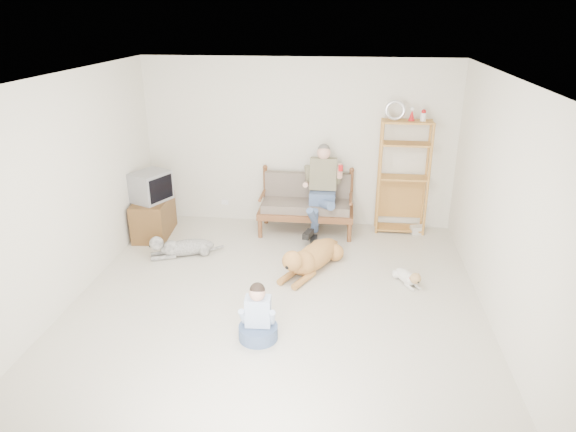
# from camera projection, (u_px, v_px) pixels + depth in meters

# --- Properties ---
(floor) EXTENTS (5.50, 5.50, 0.00)m
(floor) POSITION_uv_depth(u_px,v_px,m) (275.00, 307.00, 6.22)
(floor) COLOR silver
(floor) RESTS_ON ground
(ceiling) EXTENTS (5.50, 5.50, 0.00)m
(ceiling) POSITION_uv_depth(u_px,v_px,m) (273.00, 79.00, 5.22)
(ceiling) COLOR silver
(ceiling) RESTS_ON ground
(wall_back) EXTENTS (5.00, 0.00, 5.00)m
(wall_back) POSITION_uv_depth(u_px,v_px,m) (298.00, 144.00, 8.26)
(wall_back) COLOR beige
(wall_back) RESTS_ON ground
(wall_front) EXTENTS (5.00, 0.00, 5.00)m
(wall_front) POSITION_uv_depth(u_px,v_px,m) (212.00, 356.00, 3.19)
(wall_front) COLOR beige
(wall_front) RESTS_ON ground
(wall_left) EXTENTS (0.00, 5.50, 5.50)m
(wall_left) POSITION_uv_depth(u_px,v_px,m) (63.00, 194.00, 5.99)
(wall_left) COLOR beige
(wall_left) RESTS_ON ground
(wall_right) EXTENTS (0.00, 5.50, 5.50)m
(wall_right) POSITION_uv_depth(u_px,v_px,m) (507.00, 212.00, 5.45)
(wall_right) COLOR beige
(wall_right) RESTS_ON ground
(loveseat) EXTENTS (1.50, 0.70, 0.95)m
(loveseat) POSITION_uv_depth(u_px,v_px,m) (307.00, 202.00, 8.23)
(loveseat) COLOR brown
(loveseat) RESTS_ON ground
(man) EXTENTS (0.55, 0.79, 1.28)m
(man) POSITION_uv_depth(u_px,v_px,m) (320.00, 197.00, 7.93)
(man) COLOR #495C85
(man) RESTS_ON loveseat
(etagere) EXTENTS (0.80, 0.35, 2.11)m
(etagere) POSITION_uv_depth(u_px,v_px,m) (403.00, 176.00, 8.05)
(etagere) COLOR #B8833A
(etagere) RESTS_ON ground
(book_stack) EXTENTS (0.22, 0.18, 0.13)m
(book_stack) POSITION_uv_depth(u_px,v_px,m) (417.00, 230.00, 8.26)
(book_stack) COLOR white
(book_stack) RESTS_ON ground
(tv_stand) EXTENTS (0.57, 0.94, 0.60)m
(tv_stand) POSITION_uv_depth(u_px,v_px,m) (153.00, 217.00, 8.14)
(tv_stand) COLOR brown
(tv_stand) RESTS_ON ground
(crt_tv) EXTENTS (0.63, 0.68, 0.45)m
(crt_tv) POSITION_uv_depth(u_px,v_px,m) (151.00, 186.00, 7.89)
(crt_tv) COLOR gray
(crt_tv) RESTS_ON tv_stand
(wall_outlet) EXTENTS (0.12, 0.02, 0.08)m
(wall_outlet) POSITION_uv_depth(u_px,v_px,m) (225.00, 202.00, 8.77)
(wall_outlet) COLOR white
(wall_outlet) RESTS_ON ground
(golden_retriever) EXTENTS (0.83, 1.45, 0.47)m
(golden_retriever) POSITION_uv_depth(u_px,v_px,m) (311.00, 258.00, 7.04)
(golden_retriever) COLOR #BA7740
(golden_retriever) RESTS_ON ground
(shaggy_dog) EXTENTS (1.06, 0.54, 0.34)m
(shaggy_dog) POSITION_uv_depth(u_px,v_px,m) (180.00, 247.00, 7.49)
(shaggy_dog) COLOR silver
(shaggy_dog) RESTS_ON ground
(terrier) EXTENTS (0.36, 0.55, 0.23)m
(terrier) POSITION_uv_depth(u_px,v_px,m) (408.00, 277.00, 6.72)
(terrier) COLOR silver
(terrier) RESTS_ON ground
(child) EXTENTS (0.43, 0.43, 0.68)m
(child) POSITION_uv_depth(u_px,v_px,m) (258.00, 319.00, 5.55)
(child) COLOR #495C85
(child) RESTS_ON ground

